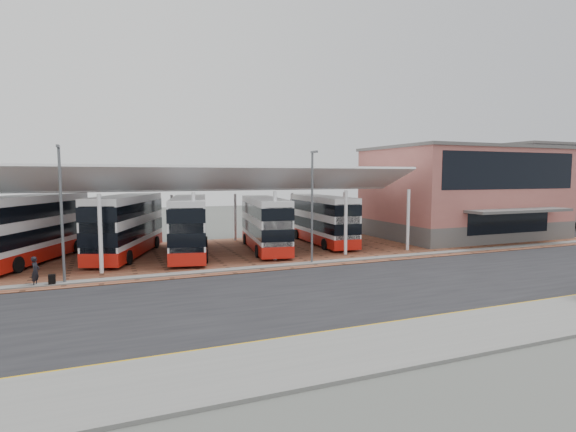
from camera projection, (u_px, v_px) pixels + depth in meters
name	position (u px, v px, depth m)	size (l,w,h in m)	color
ground	(327.00, 286.00, 25.74)	(140.00, 140.00, 0.00)	#454743
road	(335.00, 290.00, 24.82)	(120.00, 14.00, 0.02)	black
forecourt	(279.00, 249.00, 38.48)	(72.00, 16.00, 0.06)	brown
sidewalk	(433.00, 337.00, 17.43)	(120.00, 4.00, 0.14)	#626260
north_kerb	(287.00, 265.00, 31.45)	(120.00, 0.80, 0.14)	#626260
yellow_line_near	(402.00, 323.00, 19.28)	(120.00, 0.12, 0.01)	#C99506
yellow_line_far	(397.00, 321.00, 19.56)	(120.00, 0.12, 0.01)	#C99506
canopy	(181.00, 183.00, 35.82)	(37.00, 11.63, 7.07)	white
terminal	(463.00, 192.00, 46.81)	(18.40, 14.40, 9.25)	#585553
warehouse	(546.00, 184.00, 65.46)	(30.50, 20.50, 10.25)	slate
lamp_west	(61.00, 210.00, 25.87)	(0.16, 0.90, 8.07)	#585B60
lamp_east	(312.00, 204.00, 31.89)	(0.16, 0.90, 8.07)	#585B60
bus_1	(31.00, 229.00, 32.60)	(7.39, 11.91, 4.88)	silver
bus_2	(126.00, 226.00, 35.11)	(6.55, 11.75, 4.76)	silver
bus_3	(189.00, 227.00, 35.37)	(4.77, 11.42, 4.59)	silver
bus_4	(265.00, 224.00, 37.88)	(4.09, 10.97, 4.42)	silver
bus_5	(322.00, 220.00, 41.46)	(3.11, 10.85, 4.42)	silver
pedestrian	(35.00, 271.00, 25.59)	(0.62, 0.41, 1.69)	black
suitcase	(52.00, 280.00, 25.74)	(0.37, 0.26, 0.63)	black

